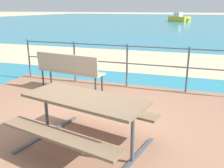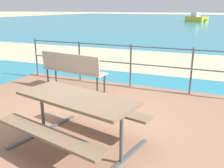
{
  "view_description": "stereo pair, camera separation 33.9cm",
  "coord_description": "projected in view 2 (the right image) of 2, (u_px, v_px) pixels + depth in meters",
  "views": [
    {
      "loc": [
        1.65,
        -3.53,
        2.0
      ],
      "look_at": [
        0.07,
        1.04,
        0.52
      ],
      "focal_mm": 39.89,
      "sensor_mm": 36.0,
      "label": 1
    },
    {
      "loc": [
        1.96,
        -3.41,
        2.0
      ],
      "look_at": [
        0.07,
        1.04,
        0.52
      ],
      "focal_mm": 39.89,
      "sensor_mm": 36.0,
      "label": 2
    }
  ],
  "objects": [
    {
      "name": "sea_water",
      "position": [
        207.0,
        21.0,
        39.52
      ],
      "size": [
        90.0,
        90.0,
        0.01
      ],
      "primitive_type": "cube",
      "color": "teal",
      "rests_on": "ground"
    },
    {
      "name": "picnic_table",
      "position": [
        77.0,
        109.0,
        3.49
      ],
      "size": [
        1.99,
        1.69,
        0.77
      ],
      "rotation": [
        0.0,
        0.0,
        -0.21
      ],
      "color": "#7A6047",
      "rests_on": "patio_paving"
    },
    {
      "name": "boat_near",
      "position": [
        197.0,
        19.0,
        37.42
      ],
      "size": [
        3.66,
        3.06,
        1.39
      ],
      "rotation": [
        0.0,
        0.0,
        5.66
      ],
      "color": "yellow",
      "rests_on": "sea_water"
    },
    {
      "name": "ground_plane",
      "position": [
        85.0,
        128.0,
        4.32
      ],
      "size": [
        240.0,
        240.0,
        0.0
      ],
      "primitive_type": "plane",
      "color": "beige"
    },
    {
      "name": "beach_strip",
      "position": [
        161.0,
        61.0,
        9.75
      ],
      "size": [
        54.07,
        5.3,
        0.01
      ],
      "primitive_type": "cube",
      "rotation": [
        0.0,
        0.0,
        0.02
      ],
      "color": "beige",
      "rests_on": "ground"
    },
    {
      "name": "patio_paving",
      "position": [
        85.0,
        127.0,
        4.31
      ],
      "size": [
        6.4,
        5.2,
        0.06
      ],
      "primitive_type": "cube",
      "color": "#996B51",
      "rests_on": "ground"
    },
    {
      "name": "railing_fence",
      "position": [
        131.0,
        60.0,
        6.22
      ],
      "size": [
        5.94,
        0.04,
        1.1
      ],
      "color": "#4C5156",
      "rests_on": "patio_paving"
    },
    {
      "name": "park_bench",
      "position": [
        72.0,
        68.0,
        6.02
      ],
      "size": [
        1.76,
        0.66,
        0.92
      ],
      "rotation": [
        0.0,
        0.0,
        3.0
      ],
      "color": "tan",
      "rests_on": "patio_paving"
    }
  ]
}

